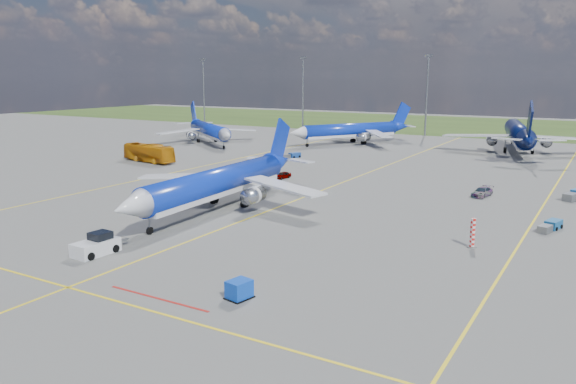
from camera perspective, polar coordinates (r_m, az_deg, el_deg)
The scene contains 17 objects.
ground at distance 63.41m, azimuth -7.17°, elevation -3.88°, with size 400.00×400.00×0.00m, color #50504D.
grass_strip at distance 202.45m, azimuth 19.78°, elevation 6.29°, with size 400.00×80.00×0.01m, color #2D4719.
taxiway_lines at distance 86.29m, azimuth 4.17°, elevation 0.39°, with size 60.25×160.00×0.02m.
floodlight_masts at distance 160.65m, azimuth 20.87°, elevation 9.45°, with size 202.20×0.50×22.70m.
warning_post at distance 59.45m, azimuth 18.25°, elevation -3.96°, with size 0.50×0.50×3.00m, color red.
bg_jet_nw at distance 144.67m, azimuth -7.96°, elevation 4.93°, with size 28.14×36.93×9.67m, color #0C29AE, non-canonical shape.
bg_jet_nnw at distance 142.80m, azimuth 6.31°, elevation 4.88°, with size 28.62×37.56×9.84m, color #0C29AE, non-canonical shape.
bg_jet_n at distance 137.85m, azimuth 22.25°, elevation 3.83°, with size 34.79×45.66×11.96m, color #07113D, non-canonical shape.
main_airliner at distance 73.17m, azimuth -7.09°, elevation -1.75°, with size 30.01×39.39×10.32m, color #0C29AE, non-canonical shape.
pushback_tug at distance 57.68m, azimuth -18.86°, elevation -5.16°, with size 2.50×6.20×2.08m.
uld_container at distance 44.38m, azimuth -4.98°, elevation -9.82°, with size 1.45×1.81×1.45m, color #0D42BF.
apron_bus at distance 115.44m, azimuth -13.96°, elevation 3.87°, with size 3.03×12.93×3.60m, color #C7780B.
service_car_a at distance 94.00m, azimuth -0.54°, elevation 1.72°, with size 1.37×3.41×1.16m, color #999999.
service_car_b at distance 91.31m, azimuth -4.42°, elevation 1.47°, with size 2.35×5.09×1.41m, color #999999.
service_car_c at distance 84.91m, azimuth 19.12°, elevation 0.02°, with size 1.83×4.50×1.31m, color #999999.
baggage_tug_w at distance 69.50m, azimuth 25.11°, elevation -3.14°, with size 2.28×4.54×0.99m.
baggage_tug_c at distance 117.54m, azimuth 0.36°, elevation 3.71°, with size 2.73×4.78×1.04m.
Camera 1 is at (37.49, -48.21, 17.05)m, focal length 35.00 mm.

